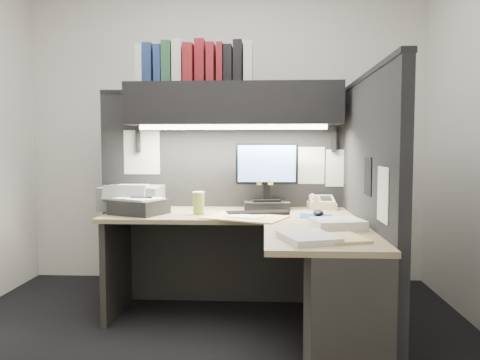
# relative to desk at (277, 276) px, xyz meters

# --- Properties ---
(floor) EXTENTS (3.50, 3.50, 0.00)m
(floor) POSITION_rel_desk_xyz_m (-0.43, 0.00, -0.44)
(floor) COLOR black
(floor) RESTS_ON ground
(wall_back) EXTENTS (3.50, 0.04, 2.70)m
(wall_back) POSITION_rel_desk_xyz_m (-0.43, 1.50, 0.91)
(wall_back) COLOR white
(wall_back) RESTS_ON floor
(wall_front) EXTENTS (3.50, 0.04, 2.70)m
(wall_front) POSITION_rel_desk_xyz_m (-0.43, -1.50, 0.91)
(wall_front) COLOR white
(wall_front) RESTS_ON floor
(partition_back) EXTENTS (1.90, 0.06, 1.60)m
(partition_back) POSITION_rel_desk_xyz_m (-0.40, 0.93, 0.36)
(partition_back) COLOR black
(partition_back) RESTS_ON floor
(partition_right) EXTENTS (0.06, 1.50, 1.60)m
(partition_right) POSITION_rel_desk_xyz_m (0.55, 0.18, 0.36)
(partition_right) COLOR black
(partition_right) RESTS_ON floor
(desk) EXTENTS (1.70, 1.53, 0.73)m
(desk) POSITION_rel_desk_xyz_m (0.00, 0.00, 0.00)
(desk) COLOR #96875F
(desk) RESTS_ON floor
(overhead_shelf) EXTENTS (1.55, 0.34, 0.30)m
(overhead_shelf) POSITION_rel_desk_xyz_m (-0.30, 0.75, 1.06)
(overhead_shelf) COLOR black
(overhead_shelf) RESTS_ON partition_back
(task_light_tube) EXTENTS (1.32, 0.04, 0.04)m
(task_light_tube) POSITION_rel_desk_xyz_m (-0.30, 0.61, 0.89)
(task_light_tube) COLOR white
(task_light_tube) RESTS_ON overhead_shelf
(monitor) EXTENTS (0.45, 0.22, 0.49)m
(monitor) POSITION_rel_desk_xyz_m (-0.06, 0.72, 0.48)
(monitor) COLOR black
(monitor) RESTS_ON desk
(keyboard) EXTENTS (0.44, 0.22, 0.02)m
(keyboard) POSITION_rel_desk_xyz_m (-0.12, 0.50, 0.30)
(keyboard) COLOR black
(keyboard) RESTS_ON desk
(mousepad) EXTENTS (0.23, 0.21, 0.00)m
(mousepad) POSITION_rel_desk_xyz_m (0.27, 0.43, 0.29)
(mousepad) COLOR navy
(mousepad) RESTS_ON desk
(mouse) EXTENTS (0.08, 0.11, 0.04)m
(mouse) POSITION_rel_desk_xyz_m (0.28, 0.42, 0.31)
(mouse) COLOR black
(mouse) RESTS_ON mousepad
(telephone) EXTENTS (0.20, 0.21, 0.08)m
(telephone) POSITION_rel_desk_xyz_m (0.35, 0.81, 0.33)
(telephone) COLOR beige
(telephone) RESTS_ON desk
(coffee_cup) EXTENTS (0.09, 0.09, 0.14)m
(coffee_cup) POSITION_rel_desk_xyz_m (-0.53, 0.48, 0.36)
(coffee_cup) COLOR #B1BB4B
(coffee_cup) RESTS_ON desk
(printer) EXTENTS (0.43, 0.37, 0.17)m
(printer) POSITION_rel_desk_xyz_m (-1.06, 0.73, 0.37)
(printer) COLOR gray
(printer) RESTS_ON desk
(notebook_stack) EXTENTS (0.42, 0.39, 0.10)m
(notebook_stack) POSITION_rel_desk_xyz_m (-0.93, 0.47, 0.34)
(notebook_stack) COLOR black
(notebook_stack) RESTS_ON desk
(open_folder) EXTENTS (0.60, 0.50, 0.01)m
(open_folder) POSITION_rel_desk_xyz_m (-0.20, 0.32, 0.29)
(open_folder) COLOR #DBC07B
(open_folder) RESTS_ON desk
(paper_stack_a) EXTENTS (0.31, 0.28, 0.05)m
(paper_stack_a) POSITION_rel_desk_xyz_m (0.34, -0.04, 0.31)
(paper_stack_a) COLOR white
(paper_stack_a) RESTS_ON desk
(paper_stack_b) EXTENTS (0.32, 0.36, 0.03)m
(paper_stack_b) POSITION_rel_desk_xyz_m (0.14, -0.39, 0.30)
(paper_stack_b) COLOR white
(paper_stack_b) RESTS_ON desk
(manila_stack) EXTENTS (0.26, 0.30, 0.01)m
(manila_stack) POSITION_rel_desk_xyz_m (0.31, -0.36, 0.29)
(manila_stack) COLOR #DBC07B
(manila_stack) RESTS_ON desk
(binder_row) EXTENTS (0.83, 0.25, 0.31)m
(binder_row) POSITION_rel_desk_xyz_m (-0.58, 0.75, 1.35)
(binder_row) COLOR silver
(binder_row) RESTS_ON overhead_shelf
(pinned_papers) EXTENTS (1.76, 1.31, 0.51)m
(pinned_papers) POSITION_rel_desk_xyz_m (-0.00, 0.56, 0.61)
(pinned_papers) COLOR white
(pinned_papers) RESTS_ON partition_back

